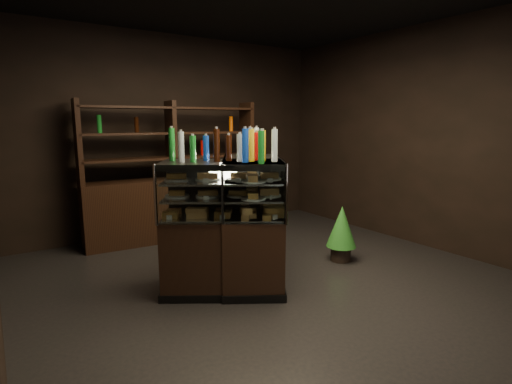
% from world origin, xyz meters
% --- Properties ---
extents(ground, '(5.00, 5.00, 0.00)m').
position_xyz_m(ground, '(0.00, 0.00, 0.00)').
color(ground, black).
rests_on(ground, ground).
extents(room_shell, '(5.02, 5.02, 3.01)m').
position_xyz_m(room_shell, '(0.00, 0.00, 1.94)').
color(room_shell, black).
rests_on(room_shell, ground).
extents(display_case, '(1.66, 1.37, 1.34)m').
position_xyz_m(display_case, '(-0.37, 0.05, 0.45)').
color(display_case, black).
rests_on(display_case, ground).
extents(food_display, '(1.31, 1.06, 0.42)m').
position_xyz_m(food_display, '(-0.37, 0.05, 1.02)').
color(food_display, gold).
rests_on(food_display, display_case).
extents(bottles_top, '(1.14, 0.92, 0.30)m').
position_xyz_m(bottles_top, '(-0.37, 0.05, 1.47)').
color(bottles_top, '#D8590A').
rests_on(bottles_top, display_case).
extents(potted_conifer, '(0.37, 0.37, 0.79)m').
position_xyz_m(potted_conifer, '(1.08, -0.03, 0.45)').
color(potted_conifer, black).
rests_on(potted_conifer, ground).
extents(back_shelving, '(2.54, 0.59, 2.00)m').
position_xyz_m(back_shelving, '(-0.26, 2.05, 0.60)').
color(back_shelving, black).
rests_on(back_shelving, ground).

